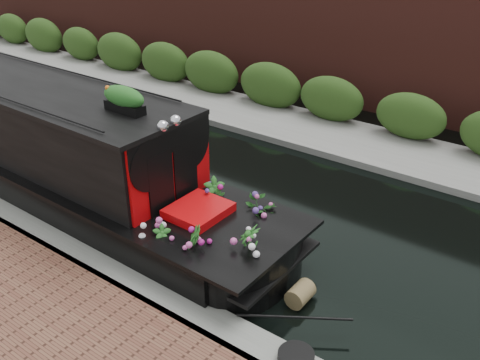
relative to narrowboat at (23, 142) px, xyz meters
The scene contains 8 objects.
ground 4.60m from the narrowboat, 25.52° to the left, with size 80.00×80.00×0.00m, color black.
near_bank_coping 4.38m from the narrowboat, 18.48° to the right, with size 40.00×0.60×0.50m, color slate.
far_bank_path 7.42m from the narrowboat, 56.49° to the left, with size 40.00×2.40×0.34m, color slate.
far_hedge 8.18m from the narrowboat, 60.00° to the left, with size 40.00×1.10×2.80m, color #284517.
far_brick_wall 10.05m from the narrowboat, 66.02° to the left, with size 40.00×1.00×8.00m, color #4F211A.
narrowboat is the anchor object (origin of this frame).
rope_fender 7.15m from the narrowboat, ahead, with size 0.33×0.33×0.44m, color brown.
coiled_mooring_rope 7.93m from the narrowboat, ahead, with size 0.49×0.49×0.12m, color black.
Camera 1 is at (6.20, -7.79, 5.64)m, focal length 40.00 mm.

